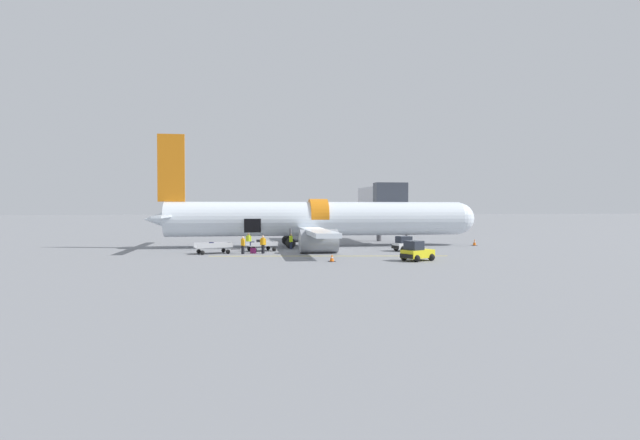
# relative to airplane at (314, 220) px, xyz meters

# --- Properties ---
(ground_plane) EXTENTS (500.00, 500.00, 0.00)m
(ground_plane) POSITION_rel_airplane_xyz_m (0.07, -4.28, -2.89)
(ground_plane) COLOR slate
(apron_marking_line) EXTENTS (20.48, 3.00, 0.01)m
(apron_marking_line) POSITION_rel_airplane_xyz_m (-0.14, -10.63, -2.88)
(apron_marking_line) COLOR yellow
(apron_marking_line) RESTS_ON ground_plane
(jet_bridge_stub) EXTENTS (3.72, 11.33, 7.04)m
(jet_bridge_stub) POSITION_rel_airplane_xyz_m (9.22, 6.48, 2.39)
(jet_bridge_stub) COLOR #4C4C51
(jet_bridge_stub) RESTS_ON ground_plane
(airplane) EXTENTS (35.68, 29.94, 11.74)m
(airplane) POSITION_rel_airplane_xyz_m (0.00, 0.00, 0.00)
(airplane) COLOR silver
(airplane) RESTS_ON ground_plane
(baggage_tug_lead) EXTENTS (2.89, 2.53, 1.59)m
(baggage_tug_lead) POSITION_rel_airplane_xyz_m (6.09, -15.40, -2.22)
(baggage_tug_lead) COLOR yellow
(baggage_tug_lead) RESTS_ON ground_plane
(baggage_tug_mid) EXTENTS (3.06, 2.25, 1.43)m
(baggage_tug_mid) POSITION_rel_airplane_xyz_m (8.14, -6.80, -2.27)
(baggage_tug_mid) COLOR white
(baggage_tug_mid) RESTS_ON ground_plane
(baggage_cart_loading) EXTENTS (3.73, 2.43, 1.12)m
(baggage_cart_loading) POSITION_rel_airplane_xyz_m (-5.71, -4.96, -2.39)
(baggage_cart_loading) COLOR #B7BABF
(baggage_cart_loading) RESTS_ON ground_plane
(baggage_cart_queued) EXTENTS (4.23, 2.51, 1.07)m
(baggage_cart_queued) POSITION_rel_airplane_xyz_m (-10.10, -6.93, -2.34)
(baggage_cart_queued) COLOR #B7BABF
(baggage_cart_queued) RESTS_ON ground_plane
(ground_crew_loader_a) EXTENTS (0.46, 0.53, 1.54)m
(ground_crew_loader_a) POSITION_rel_airplane_xyz_m (-2.73, -3.07, -2.08)
(ground_crew_loader_a) COLOR #1E2338
(ground_crew_loader_a) RESTS_ON ground_plane
(ground_crew_loader_b) EXTENTS (0.48, 0.54, 1.60)m
(ground_crew_loader_b) POSITION_rel_airplane_xyz_m (-7.49, -7.62, -2.04)
(ground_crew_loader_b) COLOR black
(ground_crew_loader_b) RESTS_ON ground_plane
(ground_crew_driver) EXTENTS (0.58, 0.47, 1.65)m
(ground_crew_driver) POSITION_rel_airplane_xyz_m (-5.67, -7.41, -2.02)
(ground_crew_driver) COLOR black
(ground_crew_driver) RESTS_ON ground_plane
(ground_crew_supervisor) EXTENTS (0.57, 0.39, 1.64)m
(ground_crew_supervisor) POSITION_rel_airplane_xyz_m (-6.96, -2.66, -2.02)
(ground_crew_supervisor) COLOR black
(ground_crew_supervisor) RESTS_ON ground_plane
(suitcase_on_tarmac_upright) EXTENTS (0.55, 0.41, 0.63)m
(suitcase_on_tarmac_upright) POSITION_rel_airplane_xyz_m (-6.56, -7.25, -2.62)
(suitcase_on_tarmac_upright) COLOR #721951
(suitcase_on_tarmac_upright) RESTS_ON ground_plane
(safety_cone_nose) EXTENTS (0.52, 0.52, 0.73)m
(safety_cone_nose) POSITION_rel_airplane_xyz_m (17.68, -1.36, -2.54)
(safety_cone_nose) COLOR black
(safety_cone_nose) RESTS_ON ground_plane
(safety_cone_engine_left) EXTENTS (0.52, 0.52, 0.58)m
(safety_cone_engine_left) POSITION_rel_airplane_xyz_m (-0.61, -15.01, -2.62)
(safety_cone_engine_left) COLOR black
(safety_cone_engine_left) RESTS_ON ground_plane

